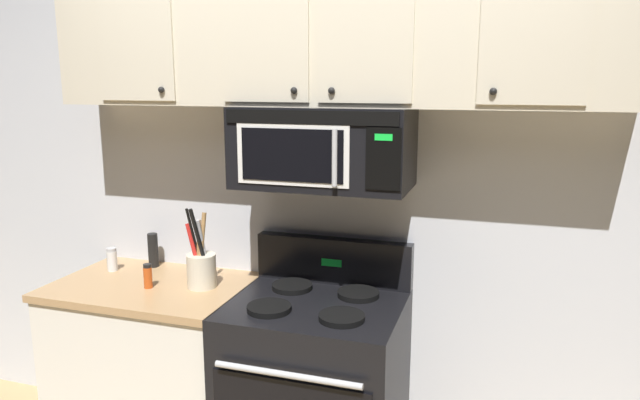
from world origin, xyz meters
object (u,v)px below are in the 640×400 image
object	(u,v)px
spice_jar	(148,276)
pepper_mill	(153,250)
salt_shaker	(112,259)
over_range_microwave	(323,147)
utensil_crock_cream	(201,266)
stove_range	(316,393)

from	to	relation	value
spice_jar	pepper_mill	bearing A→B (deg)	118.95
spice_jar	salt_shaker	bearing A→B (deg)	153.09
over_range_microwave	pepper_mill	distance (m)	1.14
over_range_microwave	utensil_crock_cream	distance (m)	0.82
over_range_microwave	salt_shaker	bearing A→B (deg)	-179.53
over_range_microwave	pepper_mill	bearing A→B (deg)	173.38
pepper_mill	spice_jar	distance (m)	0.33
utensil_crock_cream	spice_jar	xyz separation A→B (m)	(-0.23, -0.09, -0.05)
pepper_mill	spice_jar	size ratio (longest dim) A/B	1.54
utensil_crock_cream	salt_shaker	xyz separation A→B (m)	(-0.56, 0.08, -0.04)
stove_range	over_range_microwave	bearing A→B (deg)	90.14
utensil_crock_cream	over_range_microwave	bearing A→B (deg)	8.40
stove_range	pepper_mill	bearing A→B (deg)	166.72
salt_shaker	utensil_crock_cream	bearing A→B (deg)	-7.74
over_range_microwave	spice_jar	size ratio (longest dim) A/B	6.53
utensil_crock_cream	salt_shaker	bearing A→B (deg)	172.26
stove_range	pepper_mill	size ratio (longest dim) A/B	6.26
utensil_crock_cream	pepper_mill	size ratio (longest dim) A/B	2.19
utensil_crock_cream	pepper_mill	xyz separation A→B (m)	(-0.39, 0.20, -0.01)
stove_range	pepper_mill	distance (m)	1.13
stove_range	spice_jar	bearing A→B (deg)	-175.98
over_range_microwave	utensil_crock_cream	world-z (taller)	over_range_microwave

